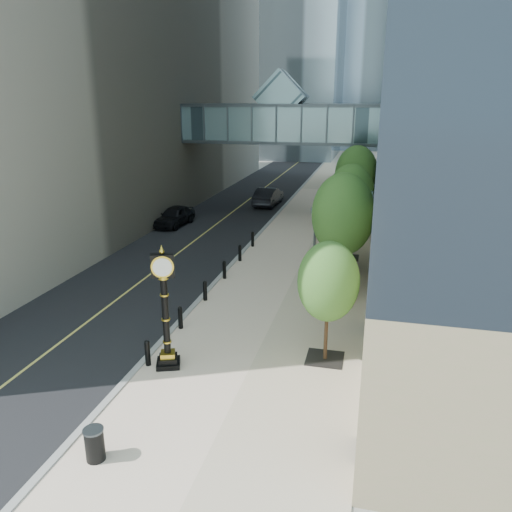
# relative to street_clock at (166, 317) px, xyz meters

# --- Properties ---
(ground) EXTENTS (320.00, 320.00, 0.00)m
(ground) POSITION_rel_street_clock_xyz_m (1.96, -1.14, -2.01)
(ground) COLOR gray
(ground) RESTS_ON ground
(road) EXTENTS (8.00, 180.00, 0.02)m
(road) POSITION_rel_street_clock_xyz_m (-5.04, 38.86, -2.00)
(road) COLOR black
(road) RESTS_ON ground
(sidewalk) EXTENTS (8.00, 180.00, 0.06)m
(sidewalk) POSITION_rel_street_clock_xyz_m (2.96, 38.86, -1.98)
(sidewalk) COLOR beige
(sidewalk) RESTS_ON ground
(curb) EXTENTS (0.25, 180.00, 0.07)m
(curb) POSITION_rel_street_clock_xyz_m (-1.04, 38.86, -1.98)
(curb) COLOR gray
(curb) RESTS_ON ground
(skywalk) EXTENTS (17.00, 4.20, 5.80)m
(skywalk) POSITION_rel_street_clock_xyz_m (-1.04, 26.86, 5.70)
(skywalk) COLOR slate
(skywalk) RESTS_ON ground
(entrance_canopy) EXTENTS (3.00, 8.00, 4.38)m
(entrance_canopy) POSITION_rel_street_clock_xyz_m (5.44, 12.86, 2.18)
(entrance_canopy) COLOR #383F44
(entrance_canopy) RESTS_ON ground
(bollard_row) EXTENTS (0.20, 16.20, 0.90)m
(bollard_row) POSITION_rel_street_clock_xyz_m (-0.74, 7.86, -1.50)
(bollard_row) COLOR black
(bollard_row) RESTS_ON sidewalk
(street_trees) EXTENTS (3.06, 28.39, 6.29)m
(street_trees) POSITION_rel_street_clock_xyz_m (5.56, 15.57, 1.96)
(street_trees) COLOR black
(street_trees) RESTS_ON sidewalk
(street_clock) EXTENTS (1.09, 1.09, 4.50)m
(street_clock) POSITION_rel_street_clock_xyz_m (0.00, 0.00, 0.00)
(street_clock) COLOR black
(street_clock) RESTS_ON sidewalk
(trash_bin) EXTENTS (0.62, 0.62, 0.90)m
(trash_bin) POSITION_rel_street_clock_xyz_m (0.07, -5.14, -1.50)
(trash_bin) COLOR black
(trash_bin) RESTS_ON sidewalk
(pedestrian) EXTENTS (0.74, 0.64, 1.72)m
(pedestrian) POSITION_rel_street_clock_xyz_m (4.44, 10.57, -1.09)
(pedestrian) COLOR #BAB7AB
(pedestrian) RESTS_ON sidewalk
(car_near) EXTENTS (2.12, 4.57, 1.52)m
(car_near) POSITION_rel_street_clock_xyz_m (-8.04, 20.15, -1.23)
(car_near) COLOR black
(car_near) RESTS_ON road
(car_far) EXTENTS (2.01, 5.09, 1.65)m
(car_far) POSITION_rel_street_clock_xyz_m (-2.63, 29.50, -1.17)
(car_far) COLOR black
(car_far) RESTS_ON road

